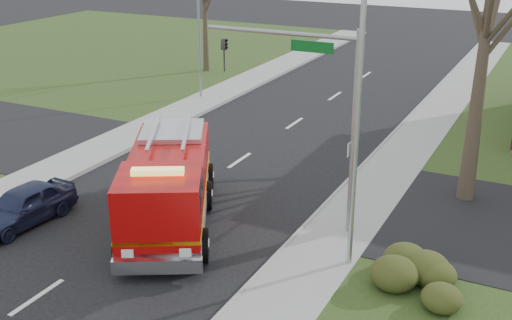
% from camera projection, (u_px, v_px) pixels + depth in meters
% --- Properties ---
extents(ground, '(120.00, 120.00, 0.00)m').
position_uv_depth(ground, '(161.00, 214.00, 22.84)').
color(ground, black).
rests_on(ground, ground).
extents(sidewalk_right, '(2.40, 80.00, 0.15)m').
position_uv_depth(sidewalk_right, '(324.00, 250.00, 20.21)').
color(sidewalk_right, gray).
rests_on(sidewalk_right, ground).
extents(sidewalk_left, '(2.40, 80.00, 0.15)m').
position_uv_depth(sidewalk_left, '(31.00, 182.00, 25.41)').
color(sidewalk_left, gray).
rests_on(sidewalk_left, ground).
extents(hedge_corner, '(2.80, 2.00, 0.90)m').
position_uv_depth(hedge_corner, '(405.00, 271.00, 18.02)').
color(hedge_corner, '#2D3513').
rests_on(hedge_corner, lawn_right).
extents(traffic_signal_mast, '(5.29, 0.18, 6.80)m').
position_uv_depth(traffic_signal_mast, '(317.00, 93.00, 20.24)').
color(traffic_signal_mast, gray).
rests_on(traffic_signal_mast, ground).
extents(streetlight_pole, '(1.48, 0.16, 8.40)m').
position_uv_depth(streetlight_pole, '(355.00, 123.00, 17.81)').
color(streetlight_pole, '#B7BABF').
rests_on(streetlight_pole, ground).
extents(utility_pole_far, '(0.14, 0.14, 7.00)m').
position_uv_depth(utility_pole_far, '(199.00, 38.00, 36.15)').
color(utility_pole_far, gray).
rests_on(utility_pole_far, ground).
extents(fire_engine, '(5.84, 7.81, 3.03)m').
position_uv_depth(fire_engine, '(168.00, 189.00, 21.51)').
color(fire_engine, '#AB0707').
rests_on(fire_engine, ground).
extents(parked_car_maroon, '(1.86, 4.03, 1.34)m').
position_uv_depth(parked_car_maroon, '(23.00, 205.00, 21.92)').
color(parked_car_maroon, '#1C223E').
rests_on(parked_car_maroon, ground).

